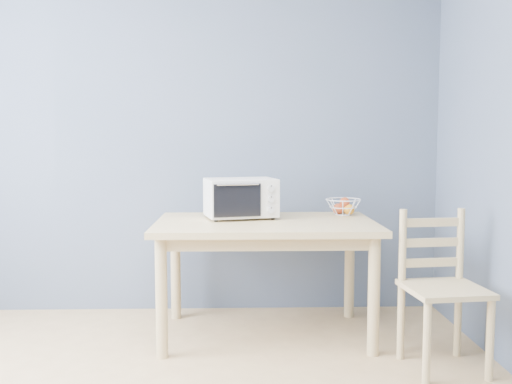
{
  "coord_description": "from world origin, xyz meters",
  "views": [
    {
      "loc": [
        0.53,
        -1.97,
        1.27
      ],
      "look_at": [
        0.63,
        1.73,
        0.93
      ],
      "focal_mm": 40.0,
      "sensor_mm": 36.0,
      "label": 1
    }
  ],
  "objects_px": {
    "dining_table": "(265,237)",
    "dining_chair": "(441,291)",
    "toaster_oven": "(238,198)",
    "fruit_basket": "(343,206)"
  },
  "relations": [
    {
      "from": "dining_table",
      "to": "toaster_oven",
      "type": "xyz_separation_m",
      "value": [
        -0.17,
        0.13,
        0.24
      ]
    },
    {
      "from": "fruit_basket",
      "to": "dining_chair",
      "type": "height_order",
      "value": "same"
    },
    {
      "from": "dining_table",
      "to": "fruit_basket",
      "type": "relative_size",
      "value": 4.84
    },
    {
      "from": "dining_table",
      "to": "dining_chair",
      "type": "relative_size",
      "value": 1.6
    },
    {
      "from": "fruit_basket",
      "to": "dining_chair",
      "type": "bearing_deg",
      "value": -63.87
    },
    {
      "from": "toaster_oven",
      "to": "dining_chair",
      "type": "height_order",
      "value": "toaster_oven"
    },
    {
      "from": "dining_chair",
      "to": "toaster_oven",
      "type": "bearing_deg",
      "value": 143.25
    },
    {
      "from": "toaster_oven",
      "to": "fruit_basket",
      "type": "xyz_separation_m",
      "value": [
        0.73,
        0.15,
        -0.08
      ]
    },
    {
      "from": "dining_table",
      "to": "fruit_basket",
      "type": "xyz_separation_m",
      "value": [
        0.55,
        0.28,
        0.16
      ]
    },
    {
      "from": "toaster_oven",
      "to": "dining_chair",
      "type": "xyz_separation_m",
      "value": [
        1.13,
        -0.67,
        -0.46
      ]
    }
  ]
}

